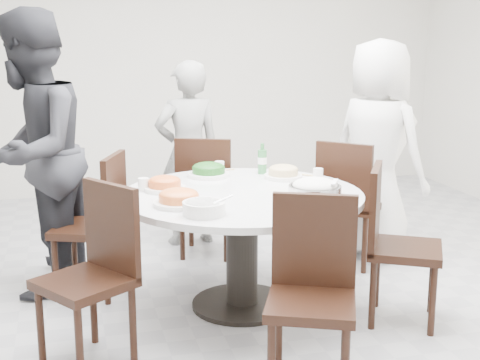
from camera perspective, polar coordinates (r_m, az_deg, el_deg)
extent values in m
cube|color=#A3A3A8|center=(4.65, 0.72, -9.21)|extent=(6.00, 6.00, 0.01)
cube|color=silver|center=(7.25, -5.69, 10.03)|extent=(6.00, 0.01, 2.80)
cylinder|color=silver|center=(4.23, 0.17, -6.03)|extent=(1.50, 1.50, 0.75)
cube|color=black|center=(5.07, 9.46, -1.86)|extent=(0.59, 0.59, 0.95)
cube|color=black|center=(5.20, -2.78, -1.31)|extent=(0.55, 0.55, 0.95)
cube|color=black|center=(4.53, -12.85, -3.77)|extent=(0.54, 0.54, 0.95)
cube|color=black|center=(3.59, -13.14, -8.20)|extent=(0.58, 0.58, 0.95)
cube|color=black|center=(3.26, 6.09, -10.12)|extent=(0.55, 0.55, 0.95)
cube|color=black|center=(4.12, 13.95, -5.49)|extent=(0.57, 0.57, 0.95)
imported|color=white|center=(5.23, 11.63, 2.56)|extent=(0.86, 0.97, 1.67)
imported|color=black|center=(5.44, -4.45, 2.26)|extent=(0.59, 0.42, 1.50)
imported|color=black|center=(4.58, -17.28, 2.13)|extent=(0.94, 1.07, 1.88)
cylinder|color=white|center=(4.58, -2.70, 0.76)|extent=(0.29, 0.29, 0.07)
cylinder|color=white|center=(4.53, 3.71, 0.57)|extent=(0.26, 0.26, 0.07)
cylinder|color=white|center=(4.20, -6.44, -0.45)|extent=(0.26, 0.26, 0.07)
cylinder|color=white|center=(4.11, 6.94, -0.78)|extent=(0.27, 0.27, 0.07)
cylinder|color=white|center=(3.84, -5.25, -1.62)|extent=(0.30, 0.30, 0.08)
cylinder|color=silver|center=(3.80, 6.38, -1.42)|extent=(0.30, 0.30, 0.13)
cylinder|color=white|center=(3.64, -3.09, -2.42)|extent=(0.24, 0.24, 0.07)
cylinder|color=#30793D|center=(4.66, 1.91, 1.85)|extent=(0.06, 0.06, 0.22)
cylinder|color=white|center=(4.73, -1.46, 1.20)|extent=(0.07, 0.07, 0.08)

